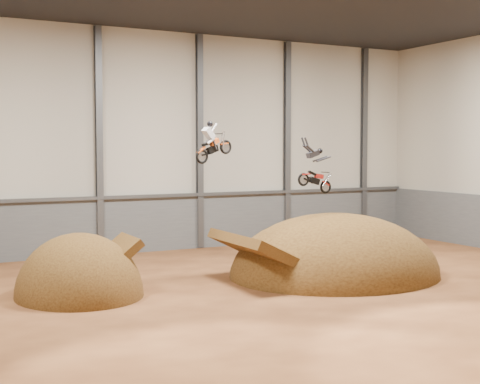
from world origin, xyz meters
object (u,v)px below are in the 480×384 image
at_px(takeoff_ramp, 80,295).
at_px(fmx_rider_b, 313,166).
at_px(landing_ramp, 335,275).
at_px(fmx_rider_a, 216,138).

bearing_deg(takeoff_ramp, fmx_rider_b, -6.61).
height_order(takeoff_ramp, fmx_rider_b, fmx_rider_b).
height_order(landing_ramp, fmx_rider_a, fmx_rider_a).
distance_m(landing_ramp, fmx_rider_a, 9.55).
relative_size(landing_ramp, fmx_rider_a, 5.14).
xyz_separation_m(landing_ramp, fmx_rider_b, (-1.41, -0.04, 5.68)).
height_order(takeoff_ramp, fmx_rider_a, fmx_rider_a).
xyz_separation_m(takeoff_ramp, fmx_rider_a, (6.57, -0.33, 7.06)).
bearing_deg(takeoff_ramp, fmx_rider_a, -2.90).
xyz_separation_m(fmx_rider_a, fmx_rider_b, (4.94, -1.00, -1.39)).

